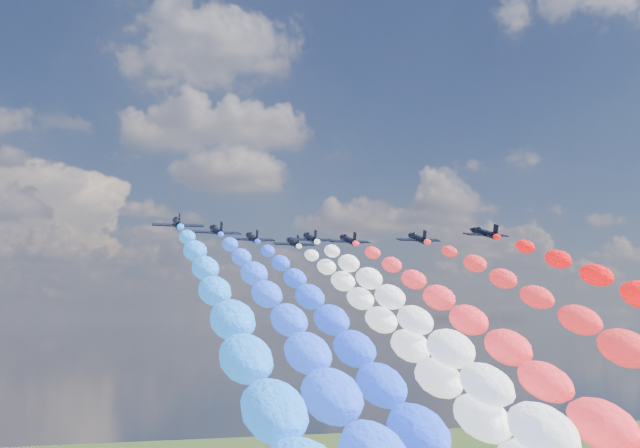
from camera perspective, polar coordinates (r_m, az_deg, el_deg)
name	(u,v)px	position (r m, az deg, el deg)	size (l,w,h in m)	color
jet_0	(178,223)	(134.82, -10.17, 0.06)	(8.43, 11.31, 2.49)	black
trail_0	(259,411)	(67.72, -4.41, -13.24)	(6.63, 131.94, 51.31)	#1C74FE
jet_1	(217,231)	(145.21, -7.41, -0.48)	(8.43, 11.31, 2.49)	black
trail_1	(320,398)	(78.84, 0.02, -12.34)	(6.63, 131.94, 51.31)	#2450FF
jet_2	(253,238)	(157.29, -4.85, -0.99)	(8.43, 11.31, 2.49)	black
trail_2	(368,387)	(91.76, 3.48, -11.55)	(6.63, 131.94, 51.31)	#1D45FB
jet_3	(311,238)	(157.08, -0.68, -1.01)	(8.43, 11.31, 2.49)	black
trail_3	(469,386)	(93.47, 10.62, -11.36)	(6.63, 131.94, 51.31)	white
jet_4	(293,243)	(166.59, -1.93, -1.34)	(8.43, 11.31, 2.49)	black
trail_4	(425,380)	(102.23, 7.53, -11.02)	(6.63, 131.94, 51.31)	white
jet_5	(348,240)	(160.95, 2.04, -1.15)	(8.43, 11.31, 2.49)	black
trail_5	(527,384)	(98.81, 14.63, -11.01)	(6.63, 131.94, 51.31)	#F92A34
jet_6	(418,238)	(158.80, 7.01, -1.02)	(8.43, 11.31, 2.49)	black
jet_7	(484,233)	(151.12, 11.71, -0.64)	(8.43, 11.31, 2.49)	black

